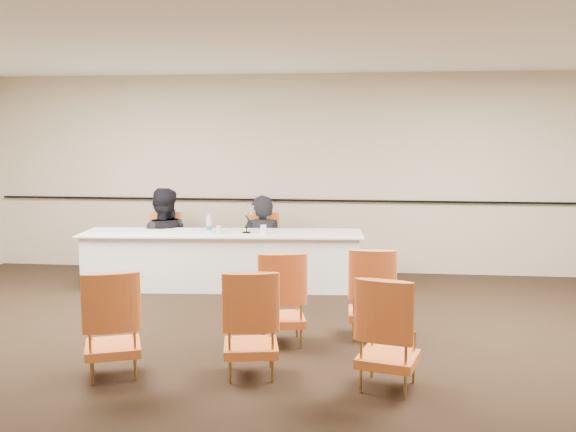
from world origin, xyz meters
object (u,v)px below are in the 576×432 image
object	(u,v)px
drinking_glass	(219,229)
aud_chair_back_right	(389,332)
microphone	(247,223)
panelist_main	(262,255)
panelist_main_chair	(262,246)
coffee_cup	(263,230)
aud_chair_back_mid	(251,322)
panelist_second	(163,248)
aud_chair_front_right	(371,292)
aud_chair_front_mid	(281,297)
panel_table	(222,260)
panelist_second_chair	(163,246)
aud_chair_back_left	(112,322)
water_bottle	(209,224)

from	to	relation	value
drinking_glass	aud_chair_back_right	size ratio (longest dim) A/B	0.11
microphone	panelist_main	bearing A→B (deg)	95.64
panelist_main_chair	panelist_main	bearing A→B (deg)	0.00
coffee_cup	microphone	bearing A→B (deg)	162.10
panelist_main_chair	aud_chair_back_mid	distance (m)	3.82
panelist_second	aud_chair_front_right	xyz separation A→B (m)	(3.00, -2.48, 0.03)
panelist_main	microphone	xyz separation A→B (m)	(-0.11, -0.63, 0.55)
coffee_cup	aud_chair_front_mid	xyz separation A→B (m)	(0.52, -2.19, -0.35)
panelist_main_chair	drinking_glass	bearing A→B (deg)	-132.36
panelist_main	panel_table	bearing A→B (deg)	45.30
drinking_glass	aud_chair_back_mid	size ratio (longest dim) A/B	0.11
panelist_second_chair	aud_chair_front_mid	distance (m)	3.49
aud_chair_front_right	microphone	bearing A→B (deg)	128.62
coffee_cup	panelist_second	bearing A→B (deg)	159.34
aud_chair_front_right	panelist_main_chair	bearing A→B (deg)	119.24
panelist_main_chair	panelist_second_chair	bearing A→B (deg)	-180.00
aud_chair_front_mid	panelist_main_chair	bearing A→B (deg)	90.46
panelist_second_chair	microphone	size ratio (longest dim) A/B	3.31
aud_chair_front_mid	aud_chair_back_mid	bearing A→B (deg)	-111.82
aud_chair_back_left	aud_chair_back_right	bearing A→B (deg)	-21.93
microphone	aud_chair_back_right	xyz separation A→B (m)	(1.78, -3.30, -0.43)
coffee_cup	aud_chair_back_mid	xyz separation A→B (m)	(0.37, -3.07, -0.35)
aud_chair_back_right	aud_chair_front_right	bearing A→B (deg)	110.13
aud_chair_back_mid	aud_chair_back_right	bearing A→B (deg)	-18.24
aud_chair_back_right	microphone	bearing A→B (deg)	133.23
panelist_main	aud_chair_back_right	distance (m)	4.28
panel_table	aud_chair_front_mid	xyz separation A→B (m)	(1.11, -2.30, 0.09)
coffee_cup	aud_chair_front_mid	bearing A→B (deg)	-76.71
panel_table	aud_chair_front_mid	world-z (taller)	aud_chair_front_mid
panel_table	water_bottle	bearing A→B (deg)	-165.01
coffee_cup	aud_chair_front_mid	distance (m)	2.27
panelist_main_chair	aud_chair_back_mid	xyz separation A→B (m)	(0.50, -3.79, 0.00)
panelist_main	drinking_glass	bearing A→B (deg)	44.60
coffee_cup	aud_chair_back_left	size ratio (longest dim) A/B	0.13
panelist_main	aud_chair_back_mid	distance (m)	3.82
panelist_second	aud_chair_back_left	world-z (taller)	panelist_second
panelist_main_chair	aud_chair_back_left	size ratio (longest dim) A/B	1.00
drinking_glass	aud_chair_back_right	distance (m)	3.96
water_bottle	aud_chair_back_left	size ratio (longest dim) A/B	0.27
microphone	aud_chair_back_mid	world-z (taller)	microphone
coffee_cup	water_bottle	bearing A→B (deg)	176.05
panelist_second	coffee_cup	xyz separation A→B (m)	(1.59, -0.60, 0.38)
panel_table	aud_chair_front_right	world-z (taller)	aud_chair_front_right
panelist_second	aud_chair_back_mid	bearing A→B (deg)	109.64
panelist_main_chair	aud_chair_back_left	bearing A→B (deg)	-104.42
panelist_second_chair	water_bottle	xyz separation A→B (m)	(0.83, -0.55, 0.42)
panelist_main	panelist_second_chair	xyz separation A→B (m)	(-1.45, -0.12, 0.12)
water_bottle	drinking_glass	distance (m)	0.15
panelist_second	aud_chair_front_mid	world-z (taller)	panelist_second
aud_chair_back_mid	aud_chair_back_left	bearing A→B (deg)	176.01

